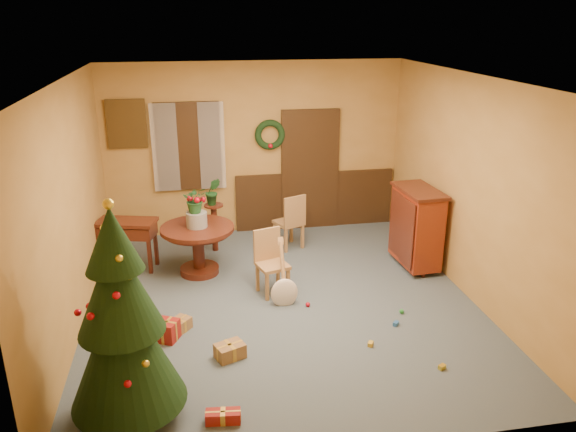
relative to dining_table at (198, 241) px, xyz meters
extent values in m
plane|color=#33414A|center=(1.05, -1.11, -0.51)|extent=(5.50, 5.50, 0.00)
plane|color=silver|center=(1.05, -1.11, 2.39)|extent=(5.50, 5.50, 0.00)
plane|color=olive|center=(1.05, 1.64, 0.94)|extent=(5.00, 0.00, 5.00)
plane|color=olive|center=(1.05, -3.86, 0.94)|extent=(5.00, 0.00, 5.00)
plane|color=olive|center=(-1.45, -1.11, 0.94)|extent=(0.00, 5.50, 5.50)
plane|color=olive|center=(3.55, -1.11, 0.94)|extent=(0.00, 5.50, 5.50)
cube|color=black|center=(2.10, 1.60, -0.01)|extent=(2.80, 0.06, 1.00)
cube|color=black|center=(2.00, 1.59, 0.54)|extent=(1.00, 0.08, 2.10)
cube|color=white|center=(2.00, 1.62, 0.49)|extent=(0.80, 0.03, 1.90)
cube|color=black|center=(-0.05, 1.59, 1.04)|extent=(1.05, 0.08, 1.45)
cube|color=white|center=(-0.05, 1.62, 1.04)|extent=(0.88, 0.03, 1.25)
cube|color=white|center=(-0.43, 1.54, 1.04)|extent=(0.42, 0.02, 1.45)
cube|color=white|center=(0.33, 1.54, 1.04)|extent=(0.42, 0.02, 1.45)
torus|color=black|center=(1.30, 1.56, 1.19)|extent=(0.51, 0.11, 0.51)
cube|color=#4C3819|center=(-1.00, 1.60, 1.44)|extent=(0.62, 0.05, 0.78)
cube|color=gray|center=(-1.00, 1.63, 1.44)|extent=(0.48, 0.02, 0.62)
cylinder|color=black|center=(0.00, 0.00, 0.19)|extent=(1.06, 1.06, 0.06)
cylinder|color=black|center=(0.00, 0.00, 0.13)|extent=(0.95, 0.95, 0.04)
cylinder|color=black|center=(0.00, 0.00, -0.15)|extent=(0.17, 0.17, 0.59)
cylinder|color=black|center=(0.00, 0.00, -0.46)|extent=(0.57, 0.57, 0.09)
cylinder|color=slate|center=(0.00, 0.00, 0.33)|extent=(0.30, 0.30, 0.22)
imported|color=#1E4C23|center=(0.00, 0.00, 0.63)|extent=(0.35, 0.30, 0.38)
cube|color=#98613C|center=(0.97, -0.82, -0.10)|extent=(0.48, 0.48, 0.05)
cube|color=#98613C|center=(0.92, -0.65, 0.15)|extent=(0.38, 0.15, 0.46)
cube|color=#98613C|center=(1.07, -0.63, -0.31)|extent=(0.05, 0.05, 0.39)
cube|color=#98613C|center=(0.77, -0.72, -0.31)|extent=(0.05, 0.05, 0.39)
cube|color=#98613C|center=(1.16, -0.92, -0.31)|extent=(0.05, 0.05, 0.39)
cube|color=#98613C|center=(0.86, -1.01, -0.31)|extent=(0.05, 0.05, 0.39)
cube|color=#98613C|center=(1.47, 0.73, -0.08)|extent=(0.52, 0.52, 0.05)
cube|color=#98613C|center=(1.54, 0.56, 0.17)|extent=(0.38, 0.19, 0.47)
cube|color=#98613C|center=(1.38, 0.52, -0.31)|extent=(0.06, 0.06, 0.41)
cube|color=#98613C|center=(1.68, 0.65, -0.31)|extent=(0.06, 0.06, 0.41)
cube|color=#98613C|center=(1.25, 0.81, -0.31)|extent=(0.06, 0.06, 0.41)
cube|color=#98613C|center=(1.55, 0.94, -0.31)|extent=(0.06, 0.06, 0.41)
cylinder|color=black|center=(0.28, 0.81, -0.13)|extent=(0.09, 0.09, 0.75)
cylinder|color=black|center=(0.28, 0.81, 0.25)|extent=(0.30, 0.30, 0.03)
imported|color=#19471E|center=(0.28, 0.81, 0.48)|extent=(0.25, 0.20, 0.43)
cylinder|color=#382111|center=(-0.73, -3.07, -0.40)|extent=(0.13, 0.13, 0.23)
cone|color=black|center=(-0.73, -3.07, 0.31)|extent=(1.06, 1.06, 1.25)
cone|color=black|center=(-0.73, -3.07, 0.88)|extent=(0.77, 0.77, 0.91)
cone|color=black|center=(-0.73, -3.07, 1.31)|extent=(0.50, 0.50, 0.58)
sphere|color=gold|center=(-0.73, -3.07, 1.62)|extent=(0.10, 0.10, 0.10)
cube|color=black|center=(-1.02, 0.36, 0.22)|extent=(0.94, 0.63, 0.05)
cube|color=black|center=(-1.02, 0.36, 0.09)|extent=(0.88, 0.58, 0.18)
cube|color=black|center=(-1.38, 0.36, -0.16)|extent=(0.13, 0.30, 0.70)
cube|color=black|center=(-0.66, 0.36, -0.16)|extent=(0.13, 0.30, 0.70)
cube|color=#5A1F0A|center=(3.20, -0.33, 0.12)|extent=(0.50, 0.92, 1.11)
cube|color=black|center=(3.20, -0.33, 0.69)|extent=(0.56, 0.98, 0.04)
cylinder|color=black|center=(3.20, -0.71, -0.47)|extent=(0.06, 0.06, 0.08)
cylinder|color=black|center=(3.20, 0.05, -0.47)|extent=(0.06, 0.06, 0.08)
cube|color=brown|center=(0.27, -2.25, -0.43)|extent=(0.37, 0.33, 0.16)
cube|color=gold|center=(0.27, -2.25, -0.43)|extent=(0.30, 0.15, 0.17)
cube|color=gold|center=(0.27, -2.25, -0.43)|extent=(0.13, 0.23, 0.17)
cube|color=maroon|center=(-0.42, -1.75, -0.39)|extent=(0.32, 0.32, 0.24)
cube|color=gold|center=(-0.42, -1.75, -0.39)|extent=(0.23, 0.14, 0.24)
cube|color=gold|center=(-0.42, -1.75, -0.39)|extent=(0.14, 0.23, 0.24)
cube|color=brown|center=(-0.29, -1.58, -0.44)|extent=(0.32, 0.33, 0.15)
cube|color=gold|center=(-0.29, -1.58, -0.44)|extent=(0.20, 0.23, 0.15)
cube|color=gold|center=(-0.29, -1.58, -0.44)|extent=(0.17, 0.15, 0.15)
cube|color=maroon|center=(0.12, -3.29, -0.45)|extent=(0.34, 0.17, 0.12)
cube|color=gold|center=(0.12, -3.29, -0.45)|extent=(0.33, 0.05, 0.12)
cube|color=gold|center=(0.12, -3.29, -0.45)|extent=(0.06, 0.14, 0.12)
cube|color=#23559B|center=(2.32, -1.93, -0.49)|extent=(0.09, 0.09, 0.05)
sphere|color=#268B31|center=(2.50, -1.66, -0.48)|extent=(0.06, 0.06, 0.06)
cube|color=gold|center=(1.88, -2.31, -0.49)|extent=(0.09, 0.09, 0.05)
sphere|color=red|center=(1.36, -1.28, -0.48)|extent=(0.06, 0.06, 0.06)
cube|color=gold|center=(2.49, -2.87, -0.49)|extent=(0.09, 0.08, 0.05)
camera|label=1|loc=(-0.04, -7.62, 3.09)|focal=35.00mm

